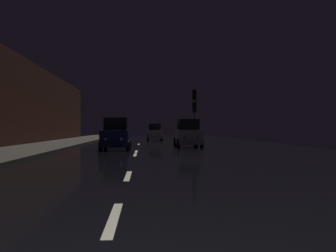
{
  "coord_description": "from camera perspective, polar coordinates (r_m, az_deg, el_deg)",
  "views": [
    {
      "loc": [
        0.48,
        -2.67,
        1.42
      ],
      "look_at": [
        1.84,
        17.69,
        1.55
      ],
      "focal_mm": 38.34,
      "sensor_mm": 36.0,
      "label": 1
    }
  ],
  "objects": [
    {
      "name": "lane_centerline",
      "position": [
        17.91,
        -5.35,
        -4.9
      ],
      "size": [
        0.16,
        28.37,
        0.01
      ],
      "color": "beige",
      "rests_on": "ground"
    },
    {
      "name": "car_approaching_headlights",
      "position": [
        24.53,
        -8.25,
        -1.42
      ],
      "size": [
        1.94,
        4.21,
        2.12
      ],
      "rotation": [
        0.0,
        0.0,
        -1.57
      ],
      "color": "#141E51",
      "rests_on": "ground"
    },
    {
      "name": "traffic_light_far_right",
      "position": [
        29.96,
        4.22,
        3.32
      ],
      "size": [
        0.38,
        0.48,
        4.64
      ],
      "rotation": [
        0.0,
        0.0,
        -1.8
      ],
      "color": "#38383A",
      "rests_on": "ground"
    },
    {
      "name": "car_parked_right_far",
      "position": [
        27.82,
        3.17,
        -1.3
      ],
      "size": [
        1.94,
        4.2,
        2.12
      ],
      "rotation": [
        0.0,
        0.0,
        1.57
      ],
      "color": "#A5A8AD",
      "rests_on": "ground"
    },
    {
      "name": "streetlamp_overhead",
      "position": [
        13.7,
        -25.09,
        12.36
      ],
      "size": [
        1.7,
        0.44,
        6.61
      ],
      "color": "#2D2D30",
      "rests_on": "ground"
    },
    {
      "name": "sidewalk_left",
      "position": [
        28.2,
        -19.14,
        -3.08
      ],
      "size": [
        4.4,
        84.0,
        0.15
      ],
      "primitive_type": "cube",
      "color": "#38332B",
      "rests_on": "ground"
    },
    {
      "name": "car_distant_taillights",
      "position": [
        42.99,
        -2.14,
        -1.05
      ],
      "size": [
        1.81,
        3.92,
        1.98
      ],
      "rotation": [
        0.0,
        0.0,
        1.57
      ],
      "color": "silver",
      "rests_on": "ground"
    },
    {
      "name": "ground",
      "position": [
        27.21,
        -4.83,
        -3.38
      ],
      "size": [
        26.33,
        84.0,
        0.02
      ],
      "primitive_type": "cube",
      "color": "black"
    }
  ]
}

